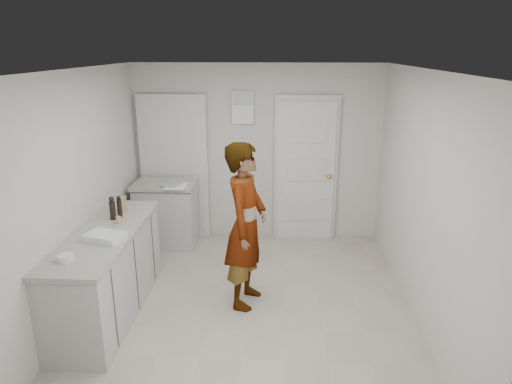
# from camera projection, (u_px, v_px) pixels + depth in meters

# --- Properties ---
(ground) EXTENTS (4.00, 4.00, 0.00)m
(ground) POSITION_uv_depth(u_px,v_px,m) (248.00, 305.00, 4.99)
(ground) COLOR #ABA090
(ground) RESTS_ON ground
(room_shell) EXTENTS (4.00, 4.00, 4.00)m
(room_shell) POSITION_uv_depth(u_px,v_px,m) (245.00, 169.00, 6.55)
(room_shell) COLOR beige
(room_shell) RESTS_ON ground
(main_counter) EXTENTS (0.64, 1.96, 0.93)m
(main_counter) POSITION_uv_depth(u_px,v_px,m) (108.00, 276.00, 4.74)
(main_counter) COLOR #B9B9B4
(main_counter) RESTS_ON ground
(side_counter) EXTENTS (0.84, 0.61, 0.93)m
(side_counter) POSITION_uv_depth(u_px,v_px,m) (167.00, 217.00, 6.40)
(side_counter) COLOR #B9B9B4
(side_counter) RESTS_ON ground
(person) EXTENTS (0.56, 0.73, 1.80)m
(person) POSITION_uv_depth(u_px,v_px,m) (246.00, 226.00, 4.81)
(person) COLOR silver
(person) RESTS_ON ground
(cake_mix_box) EXTENTS (0.12, 0.09, 0.18)m
(cake_mix_box) POSITION_uv_depth(u_px,v_px,m) (122.00, 204.00, 5.13)
(cake_mix_box) COLOR olive
(cake_mix_box) RESTS_ON main_counter
(spice_jar) EXTENTS (0.05, 0.05, 0.08)m
(spice_jar) POSITION_uv_depth(u_px,v_px,m) (118.00, 220.00, 4.80)
(spice_jar) COLOR tan
(spice_jar) RESTS_ON main_counter
(oil_cruet_a) EXTENTS (0.07, 0.07, 0.26)m
(oil_cruet_a) POSITION_uv_depth(u_px,v_px,m) (112.00, 209.00, 4.88)
(oil_cruet_a) COLOR black
(oil_cruet_a) RESTS_ON main_counter
(oil_cruet_b) EXTENTS (0.05, 0.05, 0.24)m
(oil_cruet_b) POSITION_uv_depth(u_px,v_px,m) (119.00, 206.00, 4.97)
(oil_cruet_b) COLOR black
(oil_cruet_b) RESTS_ON main_counter
(baking_dish) EXTENTS (0.41, 0.33, 0.06)m
(baking_dish) POSITION_uv_depth(u_px,v_px,m) (105.00, 237.00, 4.40)
(baking_dish) COLOR silver
(baking_dish) RESTS_ON main_counter
(egg_bowl) EXTENTS (0.14, 0.14, 0.05)m
(egg_bowl) POSITION_uv_depth(u_px,v_px,m) (65.00, 258.00, 3.96)
(egg_bowl) COLOR silver
(egg_bowl) RESTS_ON main_counter
(papers) EXTENTS (0.27, 0.34, 0.01)m
(papers) POSITION_uv_depth(u_px,v_px,m) (176.00, 186.00, 6.08)
(papers) COLOR white
(papers) RESTS_ON side_counter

